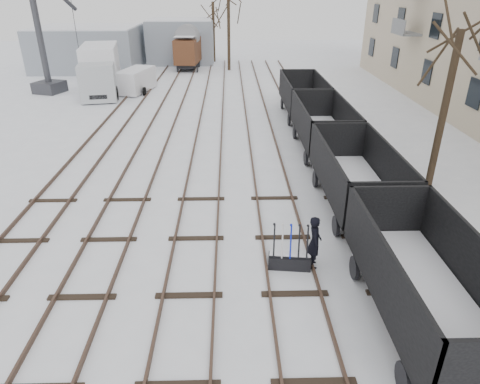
{
  "coord_description": "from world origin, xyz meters",
  "views": [
    {
      "loc": [
        1.21,
        -9.58,
        7.97
      ],
      "look_at": [
        1.55,
        4.22,
        1.2
      ],
      "focal_mm": 32.0,
      "sensor_mm": 36.0,
      "label": 1
    }
  ],
  "objects_px": {
    "worker": "(315,242)",
    "ground_frame": "(290,260)",
    "lorry": "(100,69)",
    "box_van_wagon": "(188,50)",
    "panel_van": "(136,80)",
    "crane": "(45,59)",
    "freight_wagon_a": "(423,295)"
  },
  "relations": [
    {
      "from": "worker",
      "to": "freight_wagon_a",
      "type": "bearing_deg",
      "value": -136.43
    },
    {
      "from": "worker",
      "to": "lorry",
      "type": "distance_m",
      "value": 26.86
    },
    {
      "from": "crane",
      "to": "ground_frame",
      "type": "bearing_deg",
      "value": -35.91
    },
    {
      "from": "ground_frame",
      "to": "worker",
      "type": "distance_m",
      "value": 0.95
    },
    {
      "from": "freight_wagon_a",
      "to": "ground_frame",
      "type": "bearing_deg",
      "value": 139.85
    },
    {
      "from": "box_van_wagon",
      "to": "panel_van",
      "type": "height_order",
      "value": "box_van_wagon"
    },
    {
      "from": "lorry",
      "to": "panel_van",
      "type": "xyz_separation_m",
      "value": [
        2.65,
        0.35,
        -0.91
      ]
    },
    {
      "from": "ground_frame",
      "to": "box_van_wagon",
      "type": "distance_m",
      "value": 34.43
    },
    {
      "from": "ground_frame",
      "to": "panel_van",
      "type": "xyz_separation_m",
      "value": [
        -9.3,
        24.1,
        0.66
      ]
    },
    {
      "from": "worker",
      "to": "lorry",
      "type": "xyz_separation_m",
      "value": [
        -12.7,
        23.65,
        0.98
      ]
    },
    {
      "from": "lorry",
      "to": "crane",
      "type": "distance_m",
      "value": 4.39
    },
    {
      "from": "worker",
      "to": "lorry",
      "type": "height_order",
      "value": "lorry"
    },
    {
      "from": "ground_frame",
      "to": "box_van_wagon",
      "type": "xyz_separation_m",
      "value": [
        -5.92,
        33.87,
        1.67
      ]
    },
    {
      "from": "crane",
      "to": "lorry",
      "type": "bearing_deg",
      "value": 13.81
    },
    {
      "from": "ground_frame",
      "to": "crane",
      "type": "xyz_separation_m",
      "value": [
        -16.25,
        24.23,
        2.31
      ]
    },
    {
      "from": "worker",
      "to": "panel_van",
      "type": "height_order",
      "value": "panel_van"
    },
    {
      "from": "panel_van",
      "to": "crane",
      "type": "height_order",
      "value": "crane"
    },
    {
      "from": "freight_wagon_a",
      "to": "crane",
      "type": "height_order",
      "value": "crane"
    },
    {
      "from": "box_van_wagon",
      "to": "crane",
      "type": "xyz_separation_m",
      "value": [
        -10.33,
        -9.64,
        0.64
      ]
    },
    {
      "from": "worker",
      "to": "freight_wagon_a",
      "type": "xyz_separation_m",
      "value": [
        2.25,
        -2.63,
        0.1
      ]
    },
    {
      "from": "box_van_wagon",
      "to": "crane",
      "type": "relative_size",
      "value": 0.47
    },
    {
      "from": "lorry",
      "to": "crane",
      "type": "bearing_deg",
      "value": 163.3
    },
    {
      "from": "crane",
      "to": "worker",
      "type": "bearing_deg",
      "value": -34.6
    },
    {
      "from": "panel_van",
      "to": "crane",
      "type": "relative_size",
      "value": 0.45
    },
    {
      "from": "freight_wagon_a",
      "to": "box_van_wagon",
      "type": "bearing_deg",
      "value": 103.77
    },
    {
      "from": "worker",
      "to": "panel_van",
      "type": "relative_size",
      "value": 0.39
    },
    {
      "from": "freight_wagon_a",
      "to": "panel_van",
      "type": "relative_size",
      "value": 1.4
    },
    {
      "from": "freight_wagon_a",
      "to": "lorry",
      "type": "height_order",
      "value": "lorry"
    },
    {
      "from": "worker",
      "to": "ground_frame",
      "type": "bearing_deg",
      "value": 100.64
    },
    {
      "from": "worker",
      "to": "freight_wagon_a",
      "type": "relative_size",
      "value": 0.28
    },
    {
      "from": "ground_frame",
      "to": "panel_van",
      "type": "height_order",
      "value": "panel_van"
    },
    {
      "from": "ground_frame",
      "to": "crane",
      "type": "bearing_deg",
      "value": 130.38
    }
  ]
}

